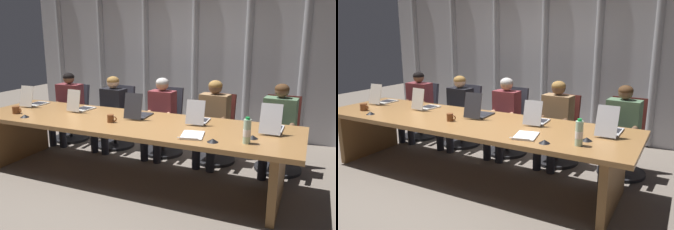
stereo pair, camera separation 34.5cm
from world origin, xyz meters
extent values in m
plane|color=#6B6056|center=(0.00, 0.00, 0.00)|extent=(13.47, 13.47, 0.00)
cube|color=olive|center=(0.00, 0.00, 0.71)|extent=(4.03, 1.13, 0.05)
cube|color=black|center=(0.00, 0.00, 0.64)|extent=(3.43, 0.10, 0.06)
cube|color=brown|center=(-1.77, 0.00, 0.34)|extent=(0.08, 0.96, 0.68)
cube|color=brown|center=(1.77, 0.00, 0.34)|extent=(0.08, 0.96, 0.68)
cube|color=#B2B2B7|center=(0.00, 2.36, 1.60)|extent=(6.73, 0.10, 3.20)
cylinder|color=gray|center=(-2.91, 2.30, 1.60)|extent=(0.12, 0.12, 3.13)
cylinder|color=gray|center=(-1.90, 2.30, 1.60)|extent=(0.12, 0.12, 3.13)
cylinder|color=gray|center=(-0.92, 2.30, 1.60)|extent=(0.12, 0.12, 3.13)
cylinder|color=gray|center=(0.05, 2.30, 1.60)|extent=(0.12, 0.12, 3.13)
cylinder|color=gray|center=(0.98, 2.30, 1.60)|extent=(0.12, 0.12, 3.13)
cylinder|color=gray|center=(1.84, 2.30, 1.60)|extent=(0.12, 0.12, 3.13)
cube|color=beige|center=(-1.69, 0.29, 0.74)|extent=(0.22, 0.32, 0.02)
cube|color=black|center=(-1.69, 0.31, 0.75)|extent=(0.19, 0.18, 0.00)
cube|color=beige|center=(-1.68, 0.09, 0.89)|extent=(0.22, 0.09, 0.29)
cube|color=black|center=(-1.68, 0.10, 0.90)|extent=(0.19, 0.08, 0.26)
cube|color=beige|center=(-0.86, 0.28, 0.74)|extent=(0.24, 0.32, 0.02)
cube|color=black|center=(-0.86, 0.31, 0.75)|extent=(0.20, 0.18, 0.00)
cube|color=beige|center=(-0.87, 0.11, 0.89)|extent=(0.22, 0.08, 0.28)
cube|color=black|center=(-0.87, 0.11, 0.89)|extent=(0.20, 0.07, 0.25)
cube|color=#2D2D33|center=(0.04, 0.27, 0.74)|extent=(0.24, 0.34, 0.02)
cube|color=black|center=(0.04, 0.29, 0.75)|extent=(0.20, 0.19, 0.00)
cube|color=#2D2D33|center=(0.05, 0.06, 0.90)|extent=(0.23, 0.09, 0.31)
cube|color=black|center=(0.05, 0.07, 0.91)|extent=(0.21, 0.08, 0.28)
cube|color=#BCBCC1|center=(0.81, 0.31, 0.74)|extent=(0.23, 0.31, 0.02)
cube|color=black|center=(0.81, 0.33, 0.75)|extent=(0.19, 0.17, 0.00)
cube|color=#BCBCC1|center=(0.82, 0.12, 0.89)|extent=(0.22, 0.10, 0.27)
cube|color=black|center=(0.82, 0.13, 0.89)|extent=(0.20, 0.08, 0.24)
cube|color=#BCBCC1|center=(1.65, 0.30, 0.74)|extent=(0.22, 0.34, 0.02)
cube|color=black|center=(1.65, 0.33, 0.75)|extent=(0.19, 0.19, 0.00)
cube|color=#BCBCC1|center=(1.65, 0.08, 0.90)|extent=(0.22, 0.11, 0.31)
cube|color=black|center=(1.65, 0.09, 0.91)|extent=(0.20, 0.10, 0.27)
cube|color=#2D2D38|center=(-1.70, 1.00, 0.41)|extent=(0.55, 0.55, 0.08)
cube|color=#2D2D38|center=(-1.66, 1.21, 0.69)|extent=(0.44, 0.18, 0.47)
cylinder|color=#262628|center=(-1.70, 1.00, 0.21)|extent=(0.05, 0.05, 0.33)
cylinder|color=black|center=(-1.70, 1.00, 0.02)|extent=(0.60, 0.60, 0.04)
cube|color=#2D2D38|center=(-0.82, 1.00, 0.41)|extent=(0.54, 0.54, 0.08)
cube|color=#2D2D38|center=(-0.79, 1.21, 0.70)|extent=(0.44, 0.17, 0.50)
cylinder|color=#262628|center=(-0.82, 1.00, 0.21)|extent=(0.05, 0.05, 0.33)
cylinder|color=black|center=(-0.82, 1.00, 0.02)|extent=(0.60, 0.60, 0.04)
cube|color=#2D2D38|center=(0.02, 1.00, 0.41)|extent=(0.50, 0.50, 0.08)
cube|color=#2D2D38|center=(0.02, 1.22, 0.71)|extent=(0.44, 0.14, 0.52)
cylinder|color=#262628|center=(0.02, 1.00, 0.21)|extent=(0.05, 0.05, 0.33)
cylinder|color=black|center=(0.02, 1.00, 0.02)|extent=(0.60, 0.60, 0.04)
cube|color=#511E19|center=(0.80, 1.00, 0.41)|extent=(0.52, 0.52, 0.08)
cube|color=#511E19|center=(0.82, 1.22, 0.69)|extent=(0.44, 0.15, 0.48)
cylinder|color=#262628|center=(0.80, 1.00, 0.21)|extent=(0.05, 0.05, 0.33)
cylinder|color=black|center=(0.80, 1.00, 0.02)|extent=(0.60, 0.60, 0.04)
cube|color=#511E19|center=(1.68, 1.00, 0.41)|extent=(0.48, 0.48, 0.08)
cube|color=#511E19|center=(1.68, 1.22, 0.71)|extent=(0.43, 0.12, 0.51)
cylinder|color=#262628|center=(1.68, 1.00, 0.21)|extent=(0.05, 0.05, 0.33)
cylinder|color=black|center=(1.68, 1.00, 0.02)|extent=(0.60, 0.60, 0.04)
cube|color=brown|center=(-1.65, 0.98, 0.70)|extent=(0.41, 0.24, 0.49)
sphere|color=brown|center=(-1.65, 0.98, 1.04)|extent=(0.18, 0.18, 0.18)
ellipsoid|color=black|center=(-1.65, 0.98, 1.06)|extent=(0.18, 0.18, 0.13)
cylinder|color=brown|center=(-1.48, 0.98, 0.76)|extent=(0.08, 0.14, 0.27)
cylinder|color=brown|center=(-1.47, 0.77, 0.64)|extent=(0.08, 0.30, 0.06)
cylinder|color=brown|center=(-1.82, 0.97, 0.76)|extent=(0.08, 0.14, 0.27)
cylinder|color=brown|center=(-1.81, 0.76, 0.64)|extent=(0.08, 0.30, 0.06)
cylinder|color=#262833|center=(-1.54, 0.78, 0.42)|extent=(0.15, 0.41, 0.13)
cylinder|color=#262833|center=(-1.53, 0.60, 0.22)|extent=(0.11, 0.11, 0.43)
cylinder|color=#262833|center=(-1.74, 0.77, 0.42)|extent=(0.15, 0.41, 0.13)
cylinder|color=#262833|center=(-1.73, 0.59, 0.22)|extent=(0.11, 0.11, 0.43)
cube|color=black|center=(-0.81, 0.98, 0.69)|extent=(0.39, 0.25, 0.47)
sphere|color=beige|center=(-0.81, 0.98, 1.03)|extent=(0.19, 0.19, 0.19)
ellipsoid|color=olive|center=(-0.81, 0.98, 1.05)|extent=(0.19, 0.19, 0.14)
cylinder|color=black|center=(-0.65, 0.96, 0.74)|extent=(0.08, 0.14, 0.27)
cylinder|color=beige|center=(-0.67, 0.75, 0.62)|extent=(0.09, 0.30, 0.06)
cylinder|color=black|center=(-0.97, 0.99, 0.74)|extent=(0.08, 0.14, 0.27)
cylinder|color=beige|center=(-0.99, 0.78, 0.62)|extent=(0.09, 0.30, 0.06)
cylinder|color=#262833|center=(-0.73, 0.77, 0.42)|extent=(0.16, 0.41, 0.13)
cylinder|color=#262833|center=(-0.74, 0.59, 0.22)|extent=(0.11, 0.11, 0.43)
cylinder|color=#262833|center=(-0.93, 0.78, 0.42)|extent=(0.16, 0.41, 0.13)
cylinder|color=#262833|center=(-0.94, 0.61, 0.22)|extent=(0.11, 0.11, 0.43)
cube|color=brown|center=(0.02, 0.98, 0.70)|extent=(0.37, 0.23, 0.49)
sphere|color=tan|center=(0.02, 0.98, 1.05)|extent=(0.19, 0.19, 0.19)
ellipsoid|color=#B2ADA8|center=(0.02, 0.98, 1.07)|extent=(0.19, 0.19, 0.14)
cylinder|color=brown|center=(0.17, 0.97, 0.76)|extent=(0.07, 0.14, 0.27)
cylinder|color=tan|center=(0.17, 0.76, 0.64)|extent=(0.07, 0.30, 0.06)
cylinder|color=brown|center=(-0.13, 0.98, 0.76)|extent=(0.07, 0.14, 0.27)
cylinder|color=tan|center=(-0.14, 0.77, 0.64)|extent=(0.07, 0.30, 0.06)
cylinder|color=#262833|center=(0.11, 0.77, 0.42)|extent=(0.14, 0.40, 0.13)
cylinder|color=#262833|center=(0.11, 0.59, 0.22)|extent=(0.11, 0.11, 0.43)
cylinder|color=#262833|center=(-0.09, 0.78, 0.42)|extent=(0.14, 0.40, 0.13)
cylinder|color=#262833|center=(-0.09, 0.60, 0.22)|extent=(0.11, 0.11, 0.43)
cube|color=olive|center=(0.81, 0.98, 0.70)|extent=(0.41, 0.25, 0.50)
sphere|color=brown|center=(0.81, 0.98, 1.05)|extent=(0.19, 0.19, 0.19)
ellipsoid|color=olive|center=(0.81, 0.98, 1.08)|extent=(0.19, 0.19, 0.14)
cylinder|color=olive|center=(0.97, 0.96, 0.76)|extent=(0.08, 0.14, 0.27)
cylinder|color=brown|center=(0.95, 0.75, 0.65)|extent=(0.09, 0.30, 0.06)
cylinder|color=olive|center=(0.64, 0.99, 0.76)|extent=(0.08, 0.14, 0.27)
cylinder|color=brown|center=(0.62, 0.78, 0.65)|extent=(0.09, 0.30, 0.06)
cylinder|color=#262833|center=(0.89, 0.77, 0.42)|extent=(0.16, 0.41, 0.13)
cylinder|color=#262833|center=(0.88, 0.59, 0.22)|extent=(0.11, 0.11, 0.43)
cylinder|color=#262833|center=(0.69, 0.78, 0.42)|extent=(0.16, 0.41, 0.13)
cylinder|color=#262833|center=(0.68, 0.60, 0.22)|extent=(0.11, 0.11, 0.43)
cube|color=#4C6B4C|center=(1.66, 0.98, 0.71)|extent=(0.41, 0.25, 0.52)
sphere|color=brown|center=(1.66, 0.98, 1.06)|extent=(0.18, 0.18, 0.18)
ellipsoid|color=#472D19|center=(1.66, 0.98, 1.08)|extent=(0.18, 0.18, 0.13)
cylinder|color=#4C6B4C|center=(1.83, 0.96, 0.78)|extent=(0.08, 0.14, 0.27)
cylinder|color=brown|center=(1.81, 0.75, 0.66)|extent=(0.08, 0.30, 0.06)
cylinder|color=#4C6B4C|center=(1.49, 0.99, 0.78)|extent=(0.08, 0.14, 0.27)
cylinder|color=brown|center=(1.48, 0.78, 0.66)|extent=(0.08, 0.30, 0.06)
cylinder|color=#262833|center=(1.74, 0.77, 0.42)|extent=(0.16, 0.41, 0.13)
cylinder|color=#262833|center=(1.73, 0.59, 0.22)|extent=(0.11, 0.11, 0.43)
cylinder|color=#262833|center=(1.55, 0.78, 0.42)|extent=(0.16, 0.41, 0.13)
cylinder|color=#262833|center=(1.53, 0.60, 0.22)|extent=(0.11, 0.11, 0.43)
cylinder|color=#ADD1B2|center=(1.48, -0.29, 0.85)|extent=(0.07, 0.07, 0.24)
cylinder|color=white|center=(1.48, -0.29, 0.84)|extent=(0.07, 0.07, 0.07)
cylinder|color=green|center=(1.48, -0.29, 0.98)|extent=(0.04, 0.04, 0.02)
cylinder|color=brown|center=(-1.53, -0.25, 0.78)|extent=(0.09, 0.09, 0.09)
torus|color=brown|center=(-1.47, -0.25, 0.78)|extent=(0.07, 0.01, 0.07)
cylinder|color=brown|center=(-0.14, -0.14, 0.78)|extent=(0.08, 0.08, 0.09)
torus|color=brown|center=(-0.09, -0.14, 0.78)|extent=(0.07, 0.01, 0.07)
cone|color=black|center=(1.17, -0.38, 0.75)|extent=(0.11, 0.11, 0.03)
cone|color=black|center=(-1.26, -0.37, 0.75)|extent=(0.11, 0.11, 0.03)
cone|color=black|center=(1.51, -0.12, 0.75)|extent=(0.11, 0.11, 0.03)
cube|color=silver|center=(0.93, -0.28, 0.74)|extent=(0.28, 0.34, 0.02)
cylinder|color=silver|center=(0.93, -0.42, 0.75)|extent=(0.21, 0.05, 0.01)
camera|label=1|loc=(2.02, -3.42, 1.76)|focal=36.26mm
camera|label=2|loc=(2.33, -3.26, 1.76)|focal=36.26mm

